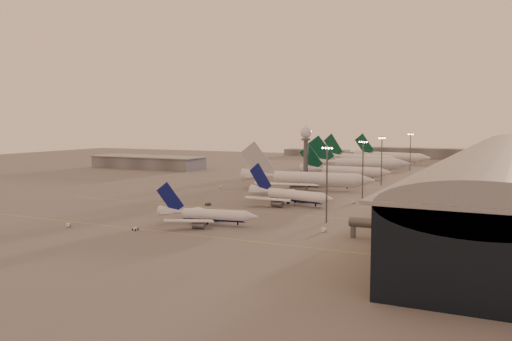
% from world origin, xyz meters
% --- Properties ---
extents(ground, '(700.00, 700.00, 0.00)m').
position_xyz_m(ground, '(0.00, 0.00, 0.00)').
color(ground, '#585655').
rests_on(ground, ground).
extents(taxiway_markings, '(180.00, 185.25, 0.02)m').
position_xyz_m(taxiway_markings, '(30.00, 56.00, 0.01)').
color(taxiway_markings, '#D8D04C').
rests_on(taxiway_markings, ground).
extents(terminal, '(57.00, 362.00, 23.04)m').
position_xyz_m(terminal, '(107.88, 110.09, 10.52)').
color(terminal, black).
rests_on(terminal, ground).
extents(hangar, '(82.00, 27.00, 8.50)m').
position_xyz_m(hangar, '(-120.00, 140.00, 4.32)').
color(hangar, '#5A5C61').
rests_on(hangar, ground).
extents(radar_tower, '(6.40, 6.40, 31.10)m').
position_xyz_m(radar_tower, '(5.00, 120.00, 20.95)').
color(radar_tower, '#515358').
rests_on(radar_tower, ground).
extents(mast_a, '(3.60, 0.56, 25.00)m').
position_xyz_m(mast_a, '(58.00, 0.00, 13.74)').
color(mast_a, '#515358').
rests_on(mast_a, ground).
extents(mast_b, '(3.60, 0.56, 25.00)m').
position_xyz_m(mast_b, '(55.00, 55.00, 13.74)').
color(mast_b, '#515358').
rests_on(mast_b, ground).
extents(mast_c, '(3.60, 0.56, 25.00)m').
position_xyz_m(mast_c, '(50.00, 110.00, 13.74)').
color(mast_c, '#515358').
rests_on(mast_c, ground).
extents(mast_d, '(3.60, 0.56, 25.00)m').
position_xyz_m(mast_d, '(48.00, 200.00, 13.74)').
color(mast_d, '#515358').
rests_on(mast_d, ground).
extents(distant_horizon, '(165.00, 37.50, 9.00)m').
position_xyz_m(distant_horizon, '(2.62, 325.14, 3.89)').
color(distant_horizon, '#5A5C61').
rests_on(distant_horizon, ground).
extents(narrowbody_near, '(33.73, 26.69, 13.28)m').
position_xyz_m(narrowbody_near, '(25.34, -19.99, 2.69)').
color(narrowbody_near, white).
rests_on(narrowbody_near, ground).
extents(narrowbody_mid, '(39.57, 31.21, 15.71)m').
position_xyz_m(narrowbody_mid, '(32.97, 29.73, 3.18)').
color(narrowbody_mid, white).
rests_on(narrowbody_mid, ground).
extents(widebody_white, '(65.00, 51.77, 22.93)m').
position_xyz_m(widebody_white, '(22.63, 75.24, 3.98)').
color(widebody_white, white).
rests_on(widebody_white, ground).
extents(greentail_a, '(52.75, 42.53, 19.15)m').
position_xyz_m(greentail_a, '(24.78, 130.26, 3.38)').
color(greentail_a, white).
rests_on(greentail_a, ground).
extents(greentail_b, '(62.96, 50.06, 23.64)m').
position_xyz_m(greentail_b, '(21.02, 174.30, 4.18)').
color(greentail_b, white).
rests_on(greentail_b, ground).
extents(greentail_c, '(62.45, 49.63, 23.50)m').
position_xyz_m(greentail_c, '(8.82, 221.15, 4.15)').
color(greentail_c, white).
rests_on(greentail_c, ground).
extents(greentail_d, '(62.27, 49.69, 23.04)m').
position_xyz_m(greentail_d, '(24.07, 255.76, 4.07)').
color(greentail_d, white).
rests_on(greentail_d, ground).
extents(gsv_truck_a, '(6.11, 5.55, 2.47)m').
position_xyz_m(gsv_truck_a, '(-10.88, -41.99, 1.26)').
color(gsv_truck_a, white).
rests_on(gsv_truck_a, ground).
extents(gsv_tug_near, '(2.07, 3.29, 0.91)m').
position_xyz_m(gsv_tug_near, '(10.54, -37.07, 0.47)').
color(gsv_tug_near, white).
rests_on(gsv_tug_near, ground).
extents(gsv_catering_a, '(5.81, 3.23, 4.54)m').
position_xyz_m(gsv_catering_a, '(62.23, -14.25, 2.27)').
color(gsv_catering_a, white).
rests_on(gsv_catering_a, ground).
extents(gsv_tug_mid, '(4.19, 3.16, 1.06)m').
position_xyz_m(gsv_tug_mid, '(5.10, 13.94, 0.55)').
color(gsv_tug_mid, '#515456').
rests_on(gsv_tug_mid, ground).
extents(gsv_truck_b, '(5.69, 3.71, 2.16)m').
position_xyz_m(gsv_truck_b, '(54.95, 43.37, 1.10)').
color(gsv_truck_b, white).
rests_on(gsv_truck_b, ground).
extents(gsv_truck_c, '(5.60, 4.31, 2.16)m').
position_xyz_m(gsv_truck_c, '(-17.79, 64.51, 1.10)').
color(gsv_truck_c, white).
rests_on(gsv_truck_c, ground).
extents(gsv_catering_b, '(5.49, 3.09, 4.27)m').
position_xyz_m(gsv_catering_b, '(71.38, 65.53, 2.13)').
color(gsv_catering_b, white).
rests_on(gsv_catering_b, ground).
extents(gsv_tug_far, '(2.86, 3.59, 0.89)m').
position_xyz_m(gsv_tug_far, '(22.90, 91.38, 0.46)').
color(gsv_tug_far, white).
rests_on(gsv_tug_far, ground).
extents(gsv_truck_d, '(3.85, 5.75, 2.19)m').
position_xyz_m(gsv_truck_d, '(-24.13, 132.82, 1.12)').
color(gsv_truck_d, white).
rests_on(gsv_truck_d, ground).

